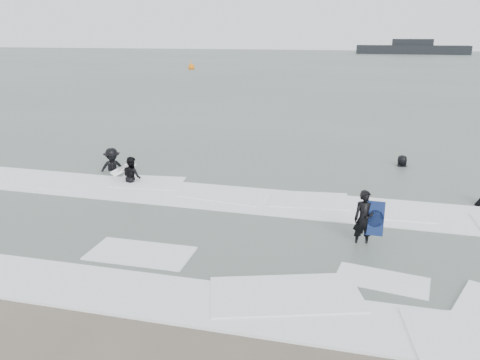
% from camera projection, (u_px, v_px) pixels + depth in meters
% --- Properties ---
extents(ground, '(320.00, 320.00, 0.00)m').
position_uv_depth(ground, '(185.00, 287.00, 10.93)').
color(ground, brown).
rests_on(ground, ground).
extents(sea, '(320.00, 320.00, 0.00)m').
position_uv_depth(sea, '(346.00, 65.00, 84.68)').
color(sea, '#47544C').
rests_on(sea, ground).
extents(surfer_centre, '(0.68, 0.54, 1.64)m').
position_uv_depth(surfer_centre, '(362.00, 245.00, 13.06)').
color(surfer_centre, black).
rests_on(surfer_centre, ground).
extents(surfer_wading, '(1.00, 0.95, 1.63)m').
position_uv_depth(surfer_wading, '(132.00, 183.00, 18.48)').
color(surfer_wading, black).
rests_on(surfer_wading, ground).
extents(surfer_breaker, '(1.40, 1.31, 1.90)m').
position_uv_depth(surfer_breaker, '(113.00, 172.00, 19.98)').
color(surfer_breaker, black).
rests_on(surfer_breaker, ground).
extents(surfer_right_far, '(0.91, 0.68, 1.70)m').
position_uv_depth(surfer_right_far, '(401.00, 167.00, 20.66)').
color(surfer_right_far, black).
rests_on(surfer_right_far, ground).
extents(surf_foam, '(30.03, 9.06, 0.09)m').
position_uv_depth(surf_foam, '(229.00, 225.00, 14.33)').
color(surf_foam, white).
rests_on(surf_foam, ground).
extents(bodyboards, '(14.66, 4.83, 1.25)m').
position_uv_depth(bodyboards, '(318.00, 194.00, 15.70)').
color(bodyboards, '#0F1D49').
rests_on(bodyboards, ground).
extents(buoy, '(1.00, 1.00, 1.65)m').
position_uv_depth(buoy, '(191.00, 67.00, 75.71)').
color(buoy, orange).
rests_on(buoy, ground).
extents(vessel_horizon, '(29.99, 5.35, 4.07)m').
position_uv_depth(vessel_horizon, '(412.00, 49.00, 130.13)').
color(vessel_horizon, black).
rests_on(vessel_horizon, ground).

